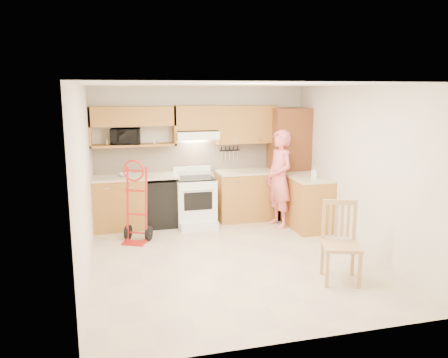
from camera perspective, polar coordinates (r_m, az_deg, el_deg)
name	(u,v)px	position (r m, az deg, el deg)	size (l,w,h in m)	color
floor	(233,260)	(6.62, 1.10, -10.30)	(4.00, 4.50, 0.02)	#C0AD97
ceiling	(233,84)	(6.15, 1.19, 12.09)	(4.00, 4.50, 0.02)	white
wall_back	(201,154)	(8.43, -3.00, 3.26)	(4.00, 0.02, 2.50)	silver
wall_front	(298,219)	(4.19, 9.52, -5.13)	(4.00, 0.02, 2.50)	silver
wall_left	(84,183)	(6.05, -17.52, -0.43)	(0.02, 4.50, 2.50)	silver
wall_right	(360,169)	(7.07, 17.05, 1.22)	(0.02, 4.50, 2.50)	silver
backsplash	(201,156)	(8.42, -2.96, 2.90)	(3.92, 0.03, 0.55)	beige
lower_cab_left	(119,204)	(8.12, -13.29, -3.10)	(0.90, 0.60, 0.90)	#A77134
dishwasher	(161,202)	(8.17, -8.01, -3.00)	(0.60, 0.60, 0.85)	black
lower_cab_right	(247,196)	(8.49, 2.98, -2.18)	(1.14, 0.60, 0.90)	#A77134
countertop_left	(135,177)	(8.03, -11.30, 0.26)	(1.50, 0.63, 0.04)	#B9AF91
countertop_right	(247,172)	(8.39, 3.01, 0.94)	(1.14, 0.63, 0.04)	#B9AF91
cab_return_right	(307,203)	(8.08, 10.60, -3.06)	(0.60, 1.00, 0.90)	#A77134
countertop_return	(308,177)	(7.97, 10.72, 0.21)	(0.63, 1.00, 0.04)	#B9AF91
pantry_tall	(288,163)	(8.65, 8.21, 2.02)	(0.70, 0.60, 2.10)	brown
upper_cab_left	(132,116)	(8.03, -11.65, 7.88)	(1.50, 0.33, 0.34)	#A77134
upper_shelf_mw	(134,145)	(8.08, -11.51, 4.27)	(1.50, 0.33, 0.04)	#A77134
upper_cab_center	(196,118)	(8.17, -3.63, 7.86)	(0.76, 0.33, 0.44)	#A77134
upper_cab_right	(246,124)	(8.41, 2.80, 7.01)	(1.14, 0.33, 0.70)	#A77134
range_hood	(197,135)	(8.13, -3.52, 5.66)	(0.76, 0.46, 0.14)	white
knife_strip	(230,154)	(8.51, 0.72, 3.28)	(0.40, 0.05, 0.29)	black
microwave	(126,136)	(8.05, -12.50, 5.36)	(0.51, 0.34, 0.28)	black
range	(196,198)	(8.08, -3.66, -2.38)	(0.70, 0.93, 1.04)	white
person	(279,179)	(7.98, 7.10, 0.00)	(0.64, 0.42, 1.75)	#E86B6E
hand_truck	(135,206)	(7.29, -11.32, -3.36)	(0.48, 0.44, 1.22)	red
dining_chair	(341,243)	(5.92, 14.81, -7.93)	(0.46, 0.50, 1.03)	tan
soap_bottle	(314,173)	(7.75, 11.45, 0.80)	(0.09, 0.10, 0.21)	white
bowl	(126,175)	(8.01, -12.46, 0.54)	(0.22, 0.22, 0.05)	white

